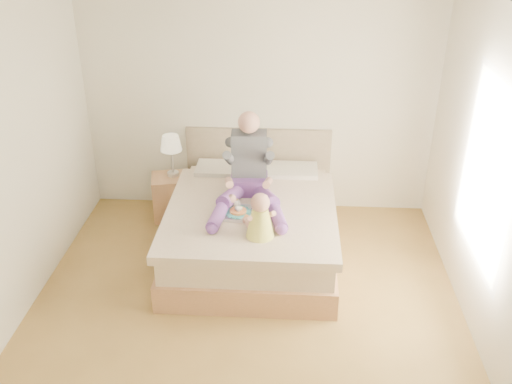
# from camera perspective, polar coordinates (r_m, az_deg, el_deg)

# --- Properties ---
(room) EXTENTS (4.02, 4.22, 2.71)m
(room) POSITION_cam_1_polar(r_m,az_deg,el_deg) (4.53, -0.29, 2.77)
(room) COLOR brown
(room) RESTS_ON ground
(bed) EXTENTS (1.70, 2.18, 1.00)m
(bed) POSITION_cam_1_polar(r_m,az_deg,el_deg) (6.04, -0.34, -3.17)
(bed) COLOR #9F704A
(bed) RESTS_ON ground
(nightstand) EXTENTS (0.50, 0.46, 0.52)m
(nightstand) POSITION_cam_1_polar(r_m,az_deg,el_deg) (6.76, -8.45, -0.45)
(nightstand) COLOR #9F704A
(nightstand) RESTS_ON ground
(lamp) EXTENTS (0.24, 0.24, 0.50)m
(lamp) POSITION_cam_1_polar(r_m,az_deg,el_deg) (6.51, -8.50, 4.63)
(lamp) COLOR silver
(lamp) RESTS_ON nightstand
(adult) EXTENTS (0.77, 1.10, 0.91)m
(adult) POSITION_cam_1_polar(r_m,az_deg,el_deg) (5.81, -0.73, 1.76)
(adult) COLOR #603586
(adult) RESTS_ON bed
(tray) EXTENTS (0.45, 0.36, 0.12)m
(tray) POSITION_cam_1_polar(r_m,az_deg,el_deg) (5.61, -0.93, -2.02)
(tray) COLOR silver
(tray) RESTS_ON bed
(baby) EXTENTS (0.33, 0.39, 0.44)m
(baby) POSITION_cam_1_polar(r_m,az_deg,el_deg) (5.20, 0.38, -2.68)
(baby) COLOR #DCDA45
(baby) RESTS_ON bed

